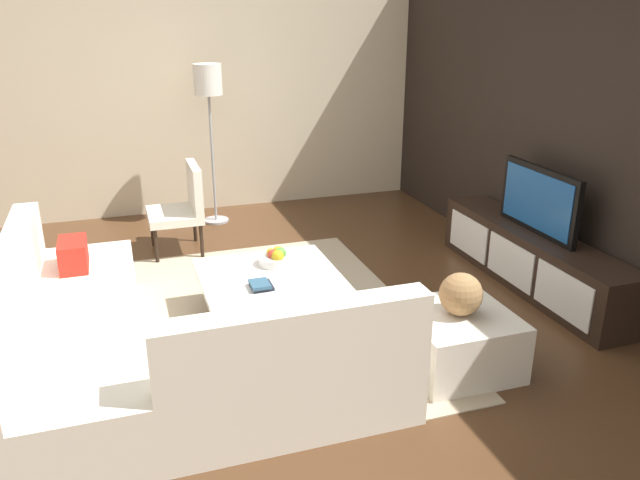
# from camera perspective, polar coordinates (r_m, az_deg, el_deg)

# --- Properties ---
(ground_plane) EXTENTS (14.00, 14.00, 0.00)m
(ground_plane) POSITION_cam_1_polar(r_m,az_deg,el_deg) (4.86, -5.36, -7.84)
(ground_plane) COLOR #4C301C
(feature_wall_back) EXTENTS (6.40, 0.12, 2.80)m
(feature_wall_back) POSITION_cam_1_polar(r_m,az_deg,el_deg) (5.60, 22.52, 9.73)
(feature_wall_back) COLOR black
(feature_wall_back) RESTS_ON ground
(side_wall_left) EXTENTS (0.12, 5.20, 2.80)m
(side_wall_left) POSITION_cam_1_polar(r_m,az_deg,el_deg) (7.52, -9.96, 13.33)
(side_wall_left) COLOR beige
(side_wall_left) RESTS_ON ground
(area_rug) EXTENTS (3.09, 2.41, 0.01)m
(area_rug) POSITION_cam_1_polar(r_m,az_deg,el_deg) (4.94, -5.63, -7.26)
(area_rug) COLOR tan
(area_rug) RESTS_ON ground
(media_console) EXTENTS (2.22, 0.43, 0.50)m
(media_console) POSITION_cam_1_polar(r_m,az_deg,el_deg) (5.71, 18.65, -1.65)
(media_console) COLOR black
(media_console) RESTS_ON ground
(television) EXTENTS (0.97, 0.06, 0.56)m
(television) POSITION_cam_1_polar(r_m,az_deg,el_deg) (5.54, 19.27, 3.44)
(television) COLOR black
(television) RESTS_ON media_console
(sectional_couch) EXTENTS (2.54, 2.37, 0.84)m
(sectional_couch) POSITION_cam_1_polar(r_m,az_deg,el_deg) (4.17, -15.85, -9.18)
(sectional_couch) COLOR silver
(sectional_couch) RESTS_ON ground
(coffee_table) EXTENTS (1.00, 1.04, 0.38)m
(coffee_table) POSITION_cam_1_polar(r_m,az_deg,el_deg) (4.87, -4.56, -5.05)
(coffee_table) COLOR black
(coffee_table) RESTS_ON ground
(accent_chair_near) EXTENTS (0.57, 0.51, 0.87)m
(accent_chair_near) POSITION_cam_1_polar(r_m,az_deg,el_deg) (6.28, -12.28, 3.27)
(accent_chair_near) COLOR black
(accent_chair_near) RESTS_ON ground
(floor_lamp) EXTENTS (0.30, 0.30, 1.74)m
(floor_lamp) POSITION_cam_1_polar(r_m,az_deg,el_deg) (6.92, -10.11, 13.16)
(floor_lamp) COLOR #A5A5AA
(floor_lamp) RESTS_ON ground
(ottoman) EXTENTS (0.70, 0.70, 0.40)m
(ottoman) POSITION_cam_1_polar(r_m,az_deg,el_deg) (4.34, 12.33, -8.92)
(ottoman) COLOR silver
(ottoman) RESTS_ON ground
(fruit_bowl) EXTENTS (0.28, 0.28, 0.14)m
(fruit_bowl) POSITION_cam_1_polar(r_m,az_deg,el_deg) (4.96, -3.98, -1.60)
(fruit_bowl) COLOR silver
(fruit_bowl) RESTS_ON coffee_table
(decorative_ball) EXTENTS (0.28, 0.28, 0.28)m
(decorative_ball) POSITION_cam_1_polar(r_m,az_deg,el_deg) (4.19, 12.68, -4.83)
(decorative_ball) COLOR #997247
(decorative_ball) RESTS_ON ottoman
(book_stack) EXTENTS (0.19, 0.16, 0.05)m
(book_stack) POSITION_cam_1_polar(r_m,az_deg,el_deg) (4.57, -5.41, -4.09)
(book_stack) COLOR #1E232D
(book_stack) RESTS_ON coffee_table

